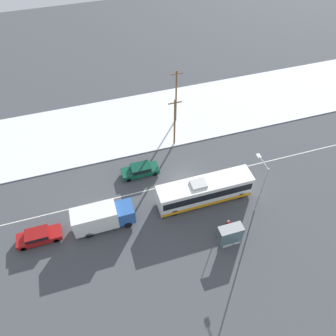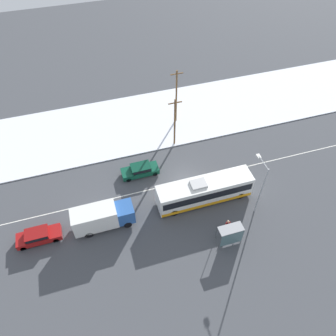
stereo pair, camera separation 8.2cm
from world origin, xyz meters
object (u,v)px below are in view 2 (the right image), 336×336
utility_pole_snowlot (176,96)px  city_bus (204,191)px  streetlamp (261,183)px  utility_pole_roadside (175,122)px  box_truck (102,217)px  parked_car_near_truck (38,236)px  pedestrian_at_stop (228,224)px  bus_shelter (231,234)px  sedan_car (140,170)px

utility_pole_snowlot → city_bus: bearing=-95.0°
streetlamp → utility_pole_roadside: size_ratio=0.98×
box_truck → parked_car_near_truck: 7.09m
city_bus → pedestrian_at_stop: bearing=-77.9°
box_truck → utility_pole_snowlot: size_ratio=0.79×
bus_shelter → utility_pole_snowlot: utility_pole_snowlot is taller
streetlamp → pedestrian_at_stop: bearing=-157.1°
bus_shelter → parked_car_near_truck: bearing=162.1°
city_bus → parked_car_near_truck: bearing=179.7°
city_bus → utility_pole_roadside: utility_pole_roadside is taller
pedestrian_at_stop → utility_pole_roadside: utility_pole_roadside is taller
parked_car_near_truck → bus_shelter: 20.83m
box_truck → pedestrian_at_stop: size_ratio=4.05×
city_bus → pedestrian_at_stop: city_bus is taller
bus_shelter → sedan_car: bearing=119.1°
city_bus → streetlamp: 6.66m
parked_car_near_truck → city_bus: bearing=-0.3°
parked_car_near_truck → streetlamp: streetlamp is taller
sedan_car → utility_pole_snowlot: utility_pole_snowlot is taller
box_truck → pedestrian_at_stop: (13.17, -4.56, -0.67)m
city_bus → streetlamp: size_ratio=1.52×
utility_pole_roadside → utility_pole_snowlot: 5.04m
city_bus → streetlamp: bearing=-29.8°
utility_pole_snowlot → parked_car_near_truck: bearing=-144.1°
pedestrian_at_stop → utility_pole_snowlot: 19.93m
sedan_car → bus_shelter: bearing=119.1°
box_truck → sedan_car: box_truck is taller
sedan_car → parked_car_near_truck: size_ratio=1.00×
parked_car_near_truck → utility_pole_roadside: bearing=28.4°
box_truck → sedan_car: size_ratio=1.42×
box_truck → streetlamp: size_ratio=0.90×
city_bus → parked_car_near_truck: size_ratio=2.41×
city_bus → pedestrian_at_stop: (1.00, -4.68, -0.62)m
streetlamp → sedan_car: bearing=141.5°
bus_shelter → streetlamp: streetlamp is taller
city_bus → streetlamp: (5.13, -2.94, 3.07)m
box_truck → streetlamp: streetlamp is taller
streetlamp → utility_pole_snowlot: size_ratio=0.87×
parked_car_near_truck → utility_pole_roadside: (18.77, 10.14, 3.18)m
parked_car_near_truck → pedestrian_at_stop: (20.20, -4.78, 0.21)m
city_bus → pedestrian_at_stop: size_ratio=6.82×
utility_pole_roadside → pedestrian_at_stop: bearing=-84.5°
sedan_car → utility_pole_roadside: utility_pole_roadside is taller
streetlamp → city_bus: bearing=150.2°
bus_shelter → utility_pole_roadside: (-1.03, 16.53, 2.32)m
sedan_car → utility_pole_snowlot: bearing=-131.0°
pedestrian_at_stop → streetlamp: bearing=22.9°
bus_shelter → streetlamp: (4.53, 3.35, 3.04)m
pedestrian_at_stop → utility_pole_roadside: size_ratio=0.22×
box_truck → sedan_car: 8.64m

